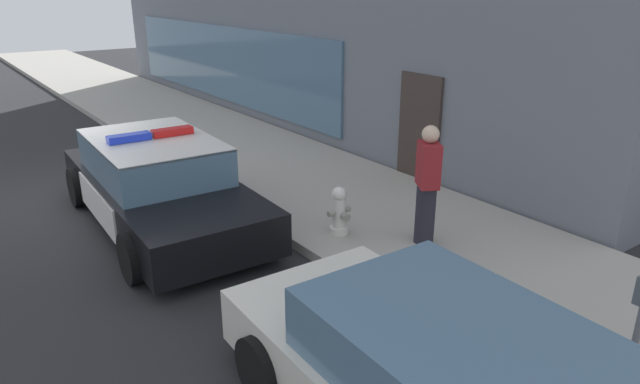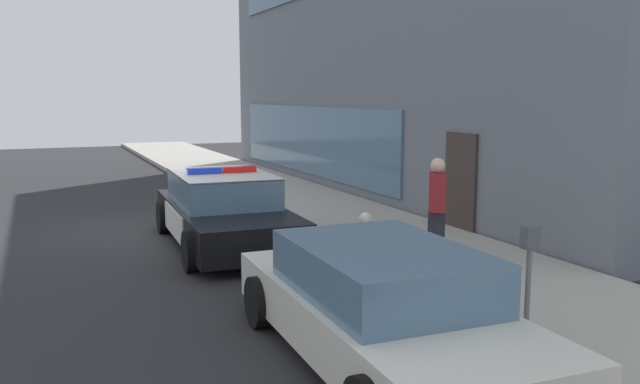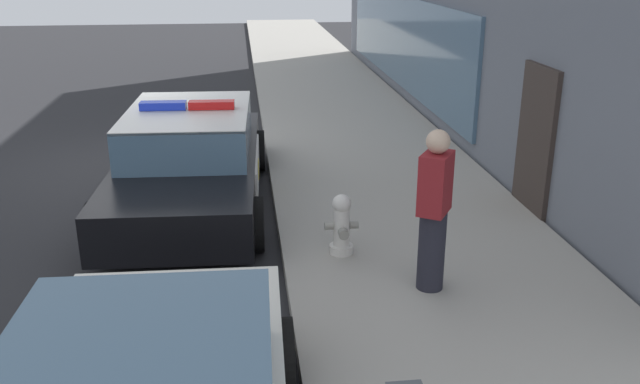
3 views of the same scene
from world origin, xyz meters
TOP-DOWN VIEW (x-y plane):
  - ground at (0.00, 0.00)m, footprint 48.00×48.00m
  - sidewalk at (0.00, 4.09)m, footprint 48.00×3.46m
  - police_cruiser at (2.12, 1.19)m, footprint 4.94×2.26m
  - fire_hydrant at (4.36, 3.05)m, footprint 0.34×0.39m
  - pedestrian_on_sidewalk at (5.31, 3.85)m, footprint 0.48×0.43m

SIDE VIEW (x-z plane):
  - ground at x=0.00m, z-range 0.00..0.00m
  - sidewalk at x=0.00m, z-range 0.00..0.15m
  - fire_hydrant at x=4.36m, z-range 0.14..0.86m
  - police_cruiser at x=2.12m, z-range -0.07..1.43m
  - pedestrian_on_sidewalk at x=5.31m, z-range 0.16..1.87m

